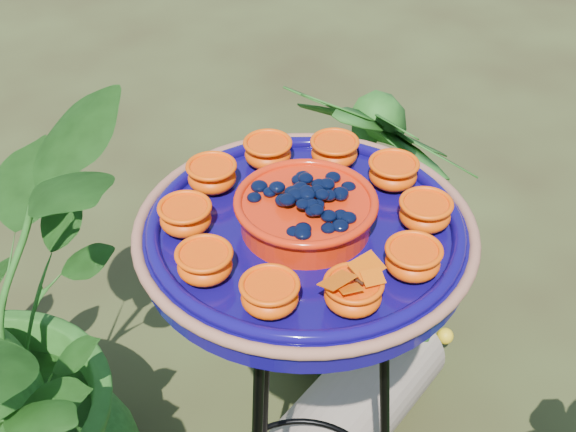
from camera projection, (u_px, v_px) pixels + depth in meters
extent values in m
torus|color=black|center=(305.00, 256.00, 1.20)|extent=(0.31, 0.31, 0.02)
cylinder|color=black|center=(265.00, 389.00, 1.60)|extent=(0.03, 0.09, 0.94)
cylinder|color=#0E0755|center=(305.00, 238.00, 1.18)|extent=(0.54, 0.54, 0.04)
torus|color=#A9644C|center=(305.00, 228.00, 1.17)|extent=(0.51, 0.51, 0.02)
torus|color=#0E0755|center=(306.00, 226.00, 1.17)|extent=(0.46, 0.46, 0.02)
cylinder|color=red|center=(306.00, 214.00, 1.15)|extent=(0.21, 0.21, 0.05)
torus|color=red|center=(306.00, 201.00, 1.14)|extent=(0.21, 0.21, 0.01)
ellipsoid|color=black|center=(306.00, 198.00, 1.13)|extent=(0.17, 0.17, 0.03)
ellipsoid|color=#FF5802|center=(393.00, 175.00, 1.24)|extent=(0.07, 0.07, 0.04)
cylinder|color=#FF6005|center=(394.00, 165.00, 1.23)|extent=(0.07, 0.07, 0.01)
ellipsoid|color=#FF5802|center=(334.00, 153.00, 1.29)|extent=(0.07, 0.07, 0.04)
cylinder|color=#FF6005|center=(335.00, 143.00, 1.27)|extent=(0.07, 0.07, 0.01)
ellipsoid|color=#FF5802|center=(268.00, 154.00, 1.28)|extent=(0.07, 0.07, 0.04)
cylinder|color=#FF6005|center=(268.00, 144.00, 1.27)|extent=(0.07, 0.07, 0.01)
ellipsoid|color=#FF5802|center=(212.00, 178.00, 1.23)|extent=(0.07, 0.07, 0.04)
cylinder|color=#FF6005|center=(211.00, 168.00, 1.22)|extent=(0.07, 0.07, 0.01)
ellipsoid|color=#FF5802|center=(186.00, 219.00, 1.15)|extent=(0.07, 0.07, 0.04)
cylinder|color=#FF6005|center=(185.00, 209.00, 1.14)|extent=(0.07, 0.07, 0.01)
ellipsoid|color=#FF5802|center=(205.00, 266.00, 1.07)|extent=(0.07, 0.07, 0.04)
cylinder|color=#FF6005|center=(204.00, 255.00, 1.06)|extent=(0.07, 0.07, 0.01)
ellipsoid|color=#FF5802|center=(270.00, 297.00, 1.03)|extent=(0.07, 0.07, 0.04)
cylinder|color=#FF6005|center=(270.00, 286.00, 1.01)|extent=(0.07, 0.07, 0.01)
ellipsoid|color=#FF5802|center=(353.00, 296.00, 1.03)|extent=(0.07, 0.07, 0.04)
cylinder|color=#FF6005|center=(354.00, 285.00, 1.02)|extent=(0.07, 0.07, 0.01)
ellipsoid|color=#FF5802|center=(413.00, 262.00, 1.08)|extent=(0.07, 0.07, 0.04)
cylinder|color=#FF6005|center=(414.00, 251.00, 1.07)|extent=(0.07, 0.07, 0.01)
ellipsoid|color=#FF5802|center=(425.00, 215.00, 1.16)|extent=(0.07, 0.07, 0.04)
cylinder|color=#FF6005|center=(426.00, 205.00, 1.15)|extent=(0.07, 0.07, 0.01)
cylinder|color=black|center=(354.00, 279.00, 1.01)|extent=(0.01, 0.03, 0.00)
cube|color=#FF6C05|center=(337.00, 280.00, 1.00)|extent=(0.05, 0.03, 0.01)
cube|color=#FF6C05|center=(367.00, 266.00, 1.02)|extent=(0.05, 0.03, 0.01)
cylinder|color=gray|center=(338.00, 425.00, 1.97)|extent=(0.72, 0.43, 0.23)
imported|color=#1C4612|center=(373.00, 233.00, 2.05)|extent=(0.59, 0.59, 0.87)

